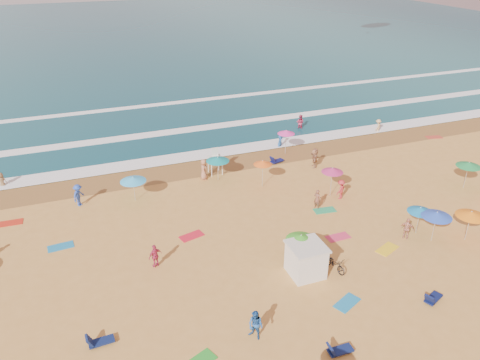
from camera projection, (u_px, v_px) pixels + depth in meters
name	position (u px, v px, depth m)	size (l,w,h in m)	color
ground	(236.00, 242.00, 32.48)	(220.00, 220.00, 0.00)	gold
ocean	(104.00, 37.00, 102.48)	(220.00, 140.00, 0.18)	#0C4756
wet_sand	(189.00, 169.00, 42.89)	(220.00, 220.00, 0.00)	olive
surf_foam	(168.00, 135.00, 50.20)	(200.00, 18.70, 0.05)	white
cabana	(306.00, 260.00, 28.93)	(2.00, 2.00, 2.00)	silver
cabana_roof	(307.00, 246.00, 28.44)	(2.20, 2.20, 0.12)	silver
bicycle	(334.00, 263.00, 29.50)	(0.65, 1.87, 0.98)	black
lifeguard_stand	(215.00, 163.00, 41.59)	(1.20, 1.20, 2.10)	white
beach_umbrellas	(227.00, 220.00, 31.05)	(51.37, 27.76, 0.81)	red
loungers	(312.00, 255.00, 30.83)	(56.28, 22.73, 0.34)	#0E1449
towels	(248.00, 247.00, 31.87)	(43.12, 23.45, 0.03)	#B74716
beachgoers	(245.00, 194.00, 36.96)	(44.07, 28.57, 2.13)	#DFB475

